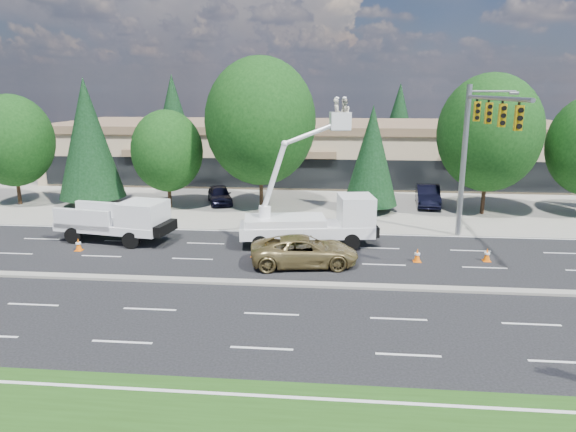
# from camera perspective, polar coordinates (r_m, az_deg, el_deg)

# --- Properties ---
(ground) EXTENTS (140.00, 140.00, 0.00)m
(ground) POSITION_cam_1_polar(r_m,az_deg,el_deg) (23.76, -0.89, -7.63)
(ground) COLOR black
(ground) RESTS_ON ground
(concrete_apron) EXTENTS (140.00, 22.00, 0.01)m
(concrete_apron) POSITION_cam_1_polar(r_m,az_deg,el_deg) (42.93, 1.96, 2.21)
(concrete_apron) COLOR gray
(concrete_apron) RESTS_ON ground
(road_median) EXTENTS (120.00, 0.55, 0.12)m
(road_median) POSITION_cam_1_polar(r_m,az_deg,el_deg) (23.74, -0.89, -7.49)
(road_median) COLOR gray
(road_median) RESTS_ON ground
(strip_mall) EXTENTS (50.40, 15.40, 5.50)m
(strip_mall) POSITION_cam_1_polar(r_m,az_deg,el_deg) (52.33, 2.63, 7.45)
(strip_mall) COLOR tan
(strip_mall) RESTS_ON ground
(tree_front_a) EXTENTS (6.05, 6.05, 8.40)m
(tree_front_a) POSITION_cam_1_polar(r_m,az_deg,el_deg) (44.45, -28.30, 7.37)
(tree_front_a) COLOR #332114
(tree_front_a) RESTS_ON ground
(tree_front_b) EXTENTS (4.86, 4.86, 9.58)m
(tree_front_b) POSITION_cam_1_polar(r_m,az_deg,el_deg) (41.44, -21.32, 8.03)
(tree_front_b) COLOR #332114
(tree_front_b) RESTS_ON ground
(tree_front_c) EXTENTS (5.26, 5.26, 7.30)m
(tree_front_c) POSITION_cam_1_polar(r_m,az_deg,el_deg) (39.24, -13.28, 7.04)
(tree_front_c) COLOR #332114
(tree_front_c) RESTS_ON ground
(tree_front_d) EXTENTS (7.96, 7.96, 11.04)m
(tree_front_d) POSITION_cam_1_polar(r_m,az_deg,el_deg) (37.42, -3.08, 10.45)
(tree_front_d) COLOR #332114
(tree_front_d) RESTS_ON ground
(tree_front_e) EXTENTS (3.89, 3.89, 7.66)m
(tree_front_e) POSITION_cam_1_polar(r_m,az_deg,el_deg) (37.34, 9.29, 6.65)
(tree_front_e) COLOR #332114
(tree_front_e) RESTS_ON ground
(tree_front_f) EXTENTS (7.10, 7.10, 9.86)m
(tree_front_f) POSITION_cam_1_polar(r_m,az_deg,el_deg) (38.57, 21.46, 8.59)
(tree_front_f) COLOR #332114
(tree_front_f) RESTS_ON ground
(tree_back_a) EXTENTS (5.35, 5.35, 10.54)m
(tree_back_a) POSITION_cam_1_polar(r_m,az_deg,el_deg) (67.21, -12.64, 10.99)
(tree_back_a) COLOR #332114
(tree_back_a) RESTS_ON ground
(tree_back_b) EXTENTS (5.33, 5.33, 10.50)m
(tree_back_b) POSITION_cam_1_polar(r_m,az_deg,el_deg) (64.36, -0.45, 11.19)
(tree_back_b) COLOR #332114
(tree_back_b) RESTS_ON ground
(tree_back_c) EXTENTS (4.80, 4.80, 9.46)m
(tree_back_c) POSITION_cam_1_polar(r_m,az_deg,el_deg) (64.52, 12.23, 10.39)
(tree_back_c) COLOR #332114
(tree_back_c) RESTS_ON ground
(tree_back_d) EXTENTS (4.62, 4.62, 9.11)m
(tree_back_d) POSITION_cam_1_polar(r_m,az_deg,el_deg) (67.01, 22.60, 9.61)
(tree_back_d) COLOR #332114
(tree_back_d) RESTS_ON ground
(signal_mast) EXTENTS (2.76, 10.16, 9.00)m
(signal_mast) POSITION_cam_1_polar(r_m,az_deg,el_deg) (30.12, 20.14, 8.00)
(signal_mast) COLOR gray
(signal_mast) RESTS_ON ground
(utility_pickup) EXTENTS (6.75, 3.41, 2.47)m
(utility_pickup) POSITION_cam_1_polar(r_m,az_deg,el_deg) (31.59, -18.18, -0.91)
(utility_pickup) COLOR white
(utility_pickup) RESTS_ON ground
(bucket_truck) EXTENTS (7.80, 3.39, 8.34)m
(bucket_truck) POSITION_cam_1_polar(r_m,az_deg,el_deg) (29.12, 3.33, 0.12)
(bucket_truck) COLOR white
(bucket_truck) RESTS_ON ground
(traffic_cone_a) EXTENTS (0.40, 0.40, 0.70)m
(traffic_cone_a) POSITION_cam_1_polar(r_m,az_deg,el_deg) (30.77, -22.26, -2.96)
(traffic_cone_a) COLOR #FF6708
(traffic_cone_a) RESTS_ON ground
(traffic_cone_b) EXTENTS (0.40, 0.40, 0.70)m
(traffic_cone_b) POSITION_cam_1_polar(r_m,az_deg,el_deg) (27.53, -3.75, -3.84)
(traffic_cone_b) COLOR #FF6708
(traffic_cone_b) RESTS_ON ground
(traffic_cone_c) EXTENTS (0.40, 0.40, 0.70)m
(traffic_cone_c) POSITION_cam_1_polar(r_m,az_deg,el_deg) (27.04, -2.03, -4.15)
(traffic_cone_c) COLOR #FF6708
(traffic_cone_c) RESTS_ON ground
(traffic_cone_d) EXTENTS (0.40, 0.40, 0.70)m
(traffic_cone_d) POSITION_cam_1_polar(r_m,az_deg,el_deg) (27.51, 14.16, -4.26)
(traffic_cone_d) COLOR #FF6708
(traffic_cone_d) RESTS_ON ground
(traffic_cone_e) EXTENTS (0.40, 0.40, 0.70)m
(traffic_cone_e) POSITION_cam_1_polar(r_m,az_deg,el_deg) (28.70, 21.24, -4.04)
(traffic_cone_e) COLOR #FF6708
(traffic_cone_e) RESTS_ON ground
(minivan) EXTENTS (5.74, 3.26, 1.51)m
(minivan) POSITION_cam_1_polar(r_m,az_deg,el_deg) (26.06, 1.83, -3.89)
(minivan) COLOR olive
(minivan) RESTS_ON ground
(parked_car_west) EXTENTS (2.89, 4.46, 1.41)m
(parked_car_west) POSITION_cam_1_polar(r_m,az_deg,el_deg) (40.43, -7.60, 2.37)
(parked_car_west) COLOR black
(parked_car_west) RESTS_ON ground
(parked_car_east) EXTENTS (2.14, 4.94, 1.58)m
(parked_car_east) POSITION_cam_1_polar(r_m,az_deg,el_deg) (40.72, 15.27, 2.20)
(parked_car_east) COLOR black
(parked_car_east) RESTS_ON ground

